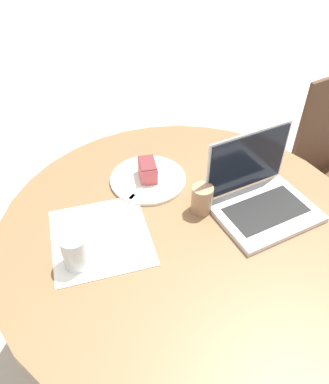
{
  "coord_description": "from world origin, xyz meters",
  "views": [
    {
      "loc": [
        -0.37,
        -0.71,
        1.6
      ],
      "look_at": [
        -0.01,
        0.12,
        0.8
      ],
      "focal_mm": 35.0,
      "sensor_mm": 36.0,
      "label": 1
    }
  ],
  "objects": [
    {
      "name": "water_glass",
      "position": [
        -0.33,
        -0.02,
        0.81
      ],
      "size": [
        0.08,
        0.08,
        0.11
      ],
      "color": "silver",
      "rests_on": "dining_table"
    },
    {
      "name": "laptop",
      "position": [
        0.26,
        -0.03,
        0.8
      ],
      "size": [
        0.32,
        0.26,
        0.24
      ],
      "rotation": [
        0.0,
        0.0,
        9.49
      ],
      "color": "silver",
      "rests_on": "dining_table"
    },
    {
      "name": "ground_plane",
      "position": [
        0.0,
        0.0,
        0.0
      ],
      "size": [
        12.0,
        12.0,
        0.0
      ],
      "primitive_type": "plane",
      "color": "#B7AD9E"
    },
    {
      "name": "paper_document",
      "position": [
        -0.25,
        0.05,
        0.76
      ],
      "size": [
        0.32,
        0.33,
        0.0
      ],
      "rotation": [
        0.0,
        0.0,
        -0.12
      ],
      "color": "white",
      "rests_on": "dining_table"
    },
    {
      "name": "fork",
      "position": [
        -0.06,
        0.2,
        0.77
      ],
      "size": [
        0.15,
        0.12,
        0.0
      ],
      "rotation": [
        0.0,
        0.0,
        3.76
      ],
      "color": "silver",
      "rests_on": "plate"
    },
    {
      "name": "cake_slice",
      "position": [
        -0.02,
        0.24,
        0.8
      ],
      "size": [
        0.07,
        0.1,
        0.07
      ],
      "rotation": [
        0.0,
        0.0,
        1.36
      ],
      "color": "#B74C51",
      "rests_on": "plate"
    },
    {
      "name": "coffee_glass",
      "position": [
        0.08,
        0.04,
        0.81
      ],
      "size": [
        0.07,
        0.07,
        0.09
      ],
      "color": "#997556",
      "rests_on": "dining_table"
    },
    {
      "name": "plate",
      "position": [
        -0.02,
        0.24,
        0.76
      ],
      "size": [
        0.26,
        0.26,
        0.01
      ],
      "color": "silver",
      "rests_on": "dining_table"
    },
    {
      "name": "dining_table",
      "position": [
        0.0,
        0.0,
        0.64
      ],
      "size": [
        1.15,
        1.15,
        0.76
      ],
      "color": "brown",
      "rests_on": "ground_plane"
    }
  ]
}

